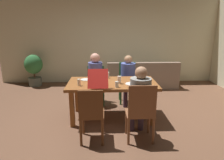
% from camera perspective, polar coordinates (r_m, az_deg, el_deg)
% --- Properties ---
extents(ground_plane, '(20.00, 20.00, 0.00)m').
position_cam_1_polar(ground_plane, '(4.28, 0.05, -10.45)').
color(ground_plane, brown).
extents(back_wall, '(7.08, 0.12, 2.85)m').
position_cam_1_polar(back_wall, '(6.72, -0.96, 11.48)').
color(back_wall, beige).
rests_on(back_wall, ground).
extents(dining_table, '(1.75, 0.94, 0.76)m').
position_cam_1_polar(dining_table, '(4.04, 0.06, -1.94)').
color(dining_table, brown).
rests_on(dining_table, ground).
extents(chair_0, '(0.43, 0.44, 0.89)m').
position_cam_1_polar(chair_0, '(4.95, -4.58, -0.73)').
color(chair_0, '#316B3B').
rests_on(chair_0, ground).
extents(person_0, '(0.33, 0.50, 1.23)m').
position_cam_1_polar(person_0, '(4.76, -4.70, 1.44)').
color(person_0, '#403141').
rests_on(person_0, ground).
extents(chair_1, '(0.43, 0.38, 0.98)m').
position_cam_1_polar(chair_1, '(5.02, 4.36, -0.24)').
color(chair_1, '#2B652F').
rests_on(chair_1, ground).
extents(person_1, '(0.35, 0.55, 1.17)m').
position_cam_1_polar(person_1, '(4.84, 4.59, 1.23)').
color(person_1, '#432C41').
rests_on(person_1, ground).
extents(chair_2, '(0.45, 0.41, 0.99)m').
position_cam_1_polar(chair_2, '(3.27, 8.12, -8.57)').
color(chair_2, brown).
rests_on(chair_2, ground).
extents(person_2, '(0.33, 0.52, 1.24)m').
position_cam_1_polar(person_2, '(3.33, 7.79, -4.71)').
color(person_2, '#413144').
rests_on(person_2, ground).
extents(chair_3, '(0.40, 0.42, 0.92)m').
position_cam_1_polar(chair_3, '(3.25, -5.78, -9.49)').
color(chair_3, brown).
rests_on(chair_3, ground).
extents(pizza_box_0, '(0.36, 0.54, 0.34)m').
position_cam_1_polar(pizza_box_0, '(3.82, -3.86, -0.75)').
color(pizza_box_0, red).
rests_on(pizza_box_0, dining_table).
extents(plate_0, '(0.24, 0.24, 0.01)m').
position_cam_1_polar(plate_0, '(3.90, 5.52, -1.08)').
color(plate_0, white).
rests_on(plate_0, dining_table).
extents(plate_1, '(0.21, 0.21, 0.01)m').
position_cam_1_polar(plate_1, '(4.23, -7.40, 0.12)').
color(plate_1, white).
rests_on(plate_1, dining_table).
extents(plate_2, '(0.24, 0.24, 0.03)m').
position_cam_1_polar(plate_2, '(4.36, 7.48, 0.63)').
color(plate_2, white).
rests_on(plate_2, dining_table).
extents(plate_3, '(0.25, 0.25, 0.03)m').
position_cam_1_polar(plate_3, '(4.10, 8.56, -0.33)').
color(plate_3, white).
rests_on(plate_3, dining_table).
extents(drinking_glass_0, '(0.07, 0.07, 0.12)m').
position_cam_1_polar(drinking_glass_0, '(4.33, -1.24, 1.39)').
color(drinking_glass_0, silver).
rests_on(drinking_glass_0, dining_table).
extents(drinking_glass_1, '(0.07, 0.07, 0.15)m').
position_cam_1_polar(drinking_glass_1, '(3.91, 2.06, 0.04)').
color(drinking_glass_1, silver).
rests_on(drinking_glass_1, dining_table).
extents(drinking_glass_2, '(0.06, 0.06, 0.13)m').
position_cam_1_polar(drinking_glass_2, '(3.82, -9.26, -0.67)').
color(drinking_glass_2, silver).
rests_on(drinking_glass_2, dining_table).
extents(drinking_glass_3, '(0.06, 0.06, 0.11)m').
position_cam_1_polar(drinking_glass_3, '(3.67, 1.36, -1.26)').
color(drinking_glass_3, silver).
rests_on(drinking_glass_3, dining_table).
extents(couch, '(2.13, 0.88, 0.81)m').
position_cam_1_polar(couch, '(6.38, 8.26, 0.67)').
color(couch, '#836D5D').
rests_on(couch, ground).
extents(potted_plant, '(0.54, 0.54, 0.99)m').
position_cam_1_polar(potted_plant, '(6.76, -21.14, 3.29)').
color(potted_plant, '#595F52').
rests_on(potted_plant, ground).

